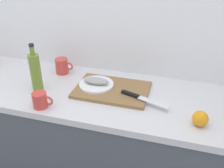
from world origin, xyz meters
TOP-DOWN VIEW (x-y plane):
  - back_wall at (0.00, 0.33)m, footprint 3.20×0.05m
  - kitchen_counter at (0.00, 0.00)m, footprint 2.00×0.60m
  - cutting_board at (0.19, 0.03)m, footprint 0.44×0.30m
  - white_plate at (0.08, 0.04)m, footprint 0.21×0.21m
  - fish_fillet at (0.08, 0.04)m, footprint 0.16×0.07m
  - chef_knife at (0.36, -0.03)m, footprint 0.28×0.12m
  - olive_oil_bottle at (-0.26, -0.07)m, footprint 0.06×0.06m
  - coffee_mug_0 at (-0.21, 0.17)m, footprint 0.13×0.09m
  - coffee_mug_1 at (-0.14, -0.23)m, footprint 0.12×0.08m
  - orange_0 at (0.69, -0.16)m, footprint 0.08×0.08m

SIDE VIEW (x-z plane):
  - kitchen_counter at x=0.00m, z-range 0.00..0.90m
  - cutting_board at x=0.19m, z-range 0.90..0.92m
  - white_plate at x=0.08m, z-range 0.92..0.93m
  - chef_knife at x=0.36m, z-range 0.92..0.94m
  - orange_0 at x=0.69m, z-range 0.90..0.98m
  - coffee_mug_1 at x=-0.14m, z-range 0.90..0.99m
  - coffee_mug_0 at x=-0.21m, z-range 0.90..1.00m
  - fish_fillet at x=0.08m, z-range 0.94..0.97m
  - olive_oil_bottle at x=-0.26m, z-range 0.87..1.17m
  - back_wall at x=0.00m, z-range 0.00..2.50m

